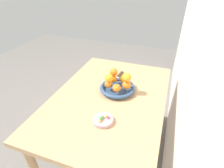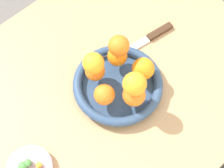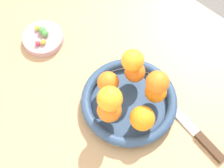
{
  "view_description": "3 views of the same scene",
  "coord_description": "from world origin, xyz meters",
  "views": [
    {
      "loc": [
        0.92,
        0.34,
        1.48
      ],
      "look_at": [
        -0.05,
        0.0,
        0.81
      ],
      "focal_mm": 28.0,
      "sensor_mm": 36.0,
      "label": 1
    },
    {
      "loc": [
        0.23,
        0.34,
        1.62
      ],
      "look_at": [
        -0.05,
        0.05,
        0.83
      ],
      "focal_mm": 55.0,
      "sensor_mm": 36.0,
      "label": 2
    },
    {
      "loc": [
        -0.3,
        0.34,
        1.59
      ],
      "look_at": [
        -0.04,
        0.07,
        0.86
      ],
      "focal_mm": 55.0,
      "sensor_mm": 36.0,
      "label": 3
    }
  ],
  "objects": [
    {
      "name": "orange_1",
      "position": [
        -0.12,
        -0.01,
        0.81
      ],
      "size": [
        0.06,
        0.06,
        0.06
      ],
      "primitive_type": "sphere",
      "color": "orange",
      "rests_on": "fruit_bowl"
    },
    {
      "name": "knife",
      "position": [
        -0.25,
        -0.02,
        0.75
      ],
      "size": [
        0.26,
        0.06,
        0.01
      ],
      "color": "#3F2819",
      "rests_on": "dining_table"
    },
    {
      "name": "fruit_bowl",
      "position": [
        -0.08,
        0.04,
        0.76
      ],
      "size": [
        0.25,
        0.25,
        0.04
      ],
      "color": "navy",
      "rests_on": "dining_table"
    },
    {
      "name": "dining_table",
      "position": [
        0.0,
        0.0,
        0.65
      ],
      "size": [
        1.1,
        0.76,
        0.74
      ],
      "color": "tan",
      "rests_on": "ground_plane"
    },
    {
      "name": "orange_6",
      "position": [
        -0.12,
        -0.01,
        0.87
      ],
      "size": [
        0.06,
        0.06,
        0.06
      ],
      "primitive_type": "sphere",
      "color": "orange",
      "rests_on": "orange_1"
    },
    {
      "name": "ground_plane",
      "position": [
        0.0,
        0.0,
        0.0
      ],
      "size": [
        6.0,
        6.0,
        0.0
      ],
      "primitive_type": "plane",
      "color": "slate"
    },
    {
      "name": "orange_0",
      "position": [
        -0.14,
        0.07,
        0.81
      ],
      "size": [
        0.06,
        0.06,
        0.06
      ],
      "primitive_type": "sphere",
      "color": "orange",
      "rests_on": "fruit_bowl"
    },
    {
      "name": "orange_7",
      "position": [
        -0.07,
        0.1,
        0.87
      ],
      "size": [
        0.06,
        0.06,
        0.06
      ],
      "primitive_type": "sphere",
      "color": "orange",
      "rests_on": "orange_4"
    },
    {
      "name": "candy_ball_3",
      "position": [
        0.22,
        0.06,
        0.77
      ],
      "size": [
        0.02,
        0.02,
        0.02
      ],
      "primitive_type": "sphere",
      "color": "gold",
      "rests_on": "candy_dish"
    },
    {
      "name": "orange_2",
      "position": [
        -0.05,
        -0.02,
        0.81
      ],
      "size": [
        0.06,
        0.06,
        0.06
      ],
      "primitive_type": "sphere",
      "color": "orange",
      "rests_on": "fruit_bowl"
    },
    {
      "name": "orange_3",
      "position": [
        -0.02,
        0.05,
        0.81
      ],
      "size": [
        0.06,
        0.06,
        0.06
      ],
      "primitive_type": "sphere",
      "color": "orange",
      "rests_on": "fruit_bowl"
    },
    {
      "name": "candy_ball_0",
      "position": [
        0.24,
        0.04,
        0.77
      ],
      "size": [
        0.02,
        0.02,
        0.02
      ],
      "primitive_type": "sphere",
      "color": "#4C9947",
      "rests_on": "candy_dish"
    },
    {
      "name": "orange_5",
      "position": [
        -0.04,
        -0.02,
        0.86
      ],
      "size": [
        0.06,
        0.06,
        0.06
      ],
      "primitive_type": "sphere",
      "color": "orange",
      "rests_on": "orange_2"
    },
    {
      "name": "candy_ball_1",
      "position": [
        0.25,
        0.04,
        0.77
      ],
      "size": [
        0.02,
        0.02,
        0.02
      ],
      "primitive_type": "sphere",
      "color": "#4C9947",
      "rests_on": "candy_dish"
    },
    {
      "name": "orange_4",
      "position": [
        -0.07,
        0.1,
        0.81
      ],
      "size": [
        0.06,
        0.06,
        0.06
      ],
      "primitive_type": "sphere",
      "color": "orange",
      "rests_on": "fruit_bowl"
    }
  ]
}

